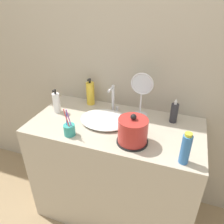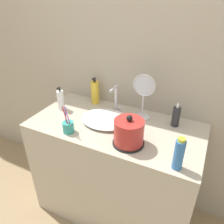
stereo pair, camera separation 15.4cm
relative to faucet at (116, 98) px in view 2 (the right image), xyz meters
name	(u,v)px [view 2 (the right image)]	position (x,y,z in m)	size (l,w,h in m)	color
wall_back	(134,59)	(0.08, 0.15, 0.28)	(6.00, 0.04, 2.60)	#ADA38E
vanity_counter	(115,170)	(0.08, -0.18, -0.57)	(1.25, 0.62, 0.90)	#B7AD99
sink_basin	(105,119)	(0.00, -0.17, -0.10)	(0.37, 0.31, 0.04)	white
faucet	(116,98)	(0.00, 0.00, 0.00)	(0.06, 0.11, 0.22)	silver
electric_kettle	(129,133)	(0.25, -0.34, -0.04)	(0.20, 0.20, 0.21)	black
toothbrush_cup	(68,127)	(-0.17, -0.41, -0.07)	(0.08, 0.08, 0.21)	teal
lotion_bottle	(61,100)	(-0.42, -0.16, -0.04)	(0.06, 0.06, 0.19)	white
shampoo_bottle	(179,154)	(0.57, -0.43, -0.02)	(0.05, 0.05, 0.20)	#3370B7
mouthwash_bottle	(176,116)	(0.47, 0.00, -0.04)	(0.05, 0.05, 0.19)	#28282D
hand_cream_bottle	(95,92)	(-0.22, 0.06, -0.02)	(0.07, 0.07, 0.23)	gold
vanity_mirror	(144,94)	(0.22, 0.00, 0.08)	(0.17, 0.12, 0.35)	silver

